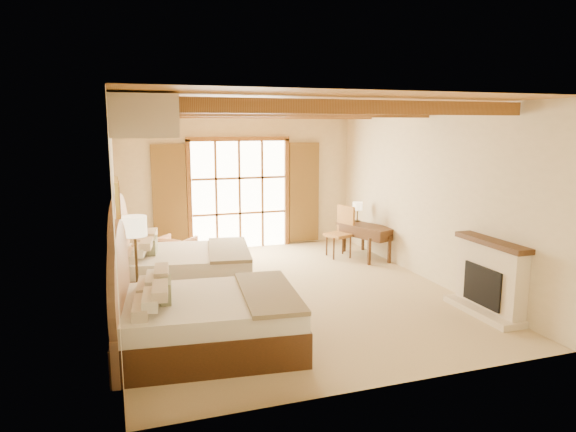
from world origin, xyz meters
name	(u,v)px	position (x,y,z in m)	size (l,w,h in m)	color
floor	(286,291)	(0.00, 0.00, 0.00)	(7.00, 7.00, 0.00)	#C6B388
wall_back	(239,180)	(0.00, 3.50, 1.60)	(5.50, 5.50, 0.00)	beige
wall_left	(115,209)	(-2.75, 0.00, 1.60)	(7.00, 7.00, 0.00)	beige
wall_right	(426,194)	(2.75, 0.00, 1.60)	(7.00, 7.00, 0.00)	beige
ceiling	(286,104)	(0.00, 0.00, 3.20)	(7.00, 7.00, 0.00)	#B77A34
ceiling_beams	(286,111)	(0.00, 0.00, 3.08)	(5.39, 4.60, 0.18)	brown
french_doors	(240,195)	(0.00, 3.44, 1.25)	(3.95, 0.08, 2.60)	white
fireplace	(489,281)	(2.60, -2.00, 0.51)	(0.46, 1.40, 1.16)	beige
painting	(118,206)	(-2.70, -0.75, 1.75)	(0.06, 0.95, 0.75)	#DBC451
canopy_valance	(141,117)	(-2.40, -2.00, 2.95)	(0.70, 1.40, 0.45)	beige
bed_near	(196,316)	(-1.84, -1.89, 0.46)	(2.46, 1.96, 1.51)	#4B2813
bed_far	(175,266)	(-1.82, 0.64, 0.45)	(2.54, 2.06, 1.50)	#4B2813
nightstand	(140,311)	(-2.50, -1.11, 0.33)	(0.55, 0.55, 0.66)	#4B2813
floor_lamp	(135,233)	(-2.50, -0.80, 1.36)	(0.34, 0.34, 1.61)	#322614
armchair	(176,252)	(-1.64, 2.20, 0.32)	(0.68, 0.70, 0.64)	tan
ottoman	(226,251)	(-0.56, 2.43, 0.19)	(0.53, 0.53, 0.38)	tan
desk	(366,240)	(2.41, 1.69, 0.38)	(0.97, 1.43, 0.71)	#4B2813
desk_chair	(340,241)	(1.87, 1.90, 0.35)	(0.65, 0.63, 1.12)	#B56E3A
desk_lamp	(358,207)	(2.43, 2.18, 1.04)	(0.22, 0.22, 0.44)	#322614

